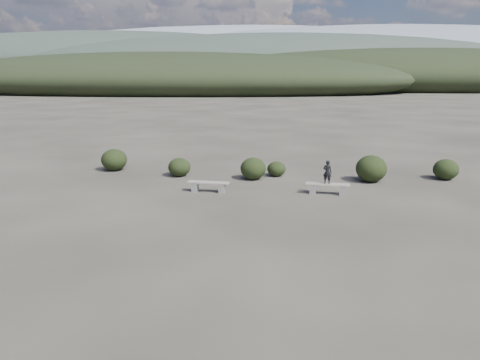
{
  "coord_description": "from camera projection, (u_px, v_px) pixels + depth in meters",
  "views": [
    {
      "loc": [
        0.57,
        -13.13,
        5.07
      ],
      "look_at": [
        -0.68,
        3.5,
        1.1
      ],
      "focal_mm": 35.0,
      "sensor_mm": 36.0,
      "label": 1
    }
  ],
  "objects": [
    {
      "name": "bench_left",
      "position": [
        208.0,
        186.0,
        19.71
      ],
      "size": [
        1.79,
        0.56,
        0.44
      ],
      "rotation": [
        0.0,
        0.0,
        -0.11
      ],
      "color": "#66625F",
      "rests_on": "ground"
    },
    {
      "name": "shrub_e",
      "position": [
        446.0,
        169.0,
        21.9
      ],
      "size": [
        1.16,
        1.16,
        0.96
      ],
      "primitive_type": "ellipsoid",
      "color": "black",
      "rests_on": "ground"
    },
    {
      "name": "seated_person",
      "position": [
        327.0,
        172.0,
        19.2
      ],
      "size": [
        0.41,
        0.33,
        0.98
      ],
      "primitive_type": "imported",
      "rotation": [
        0.0,
        0.0,
        2.83
      ],
      "color": "black",
      "rests_on": "bench_right"
    },
    {
      "name": "mountain_ridges",
      "position": [
        265.0,
        61.0,
        340.88
      ],
      "size": [
        500.0,
        400.0,
        56.0
      ],
      "color": "black",
      "rests_on": "ground"
    },
    {
      "name": "shrub_b",
      "position": [
        253.0,
        169.0,
        21.93
      ],
      "size": [
        1.2,
        1.2,
        1.03
      ],
      "primitive_type": "ellipsoid",
      "color": "black",
      "rests_on": "ground"
    },
    {
      "name": "shrub_d",
      "position": [
        371.0,
        169.0,
        21.44
      ],
      "size": [
        1.4,
        1.4,
        1.23
      ],
      "primitive_type": "ellipsoid",
      "color": "black",
      "rests_on": "ground"
    },
    {
      "name": "shrub_a",
      "position": [
        179.0,
        167.0,
        22.6
      ],
      "size": [
        1.09,
        1.09,
        0.89
      ],
      "primitive_type": "ellipsoid",
      "color": "black",
      "rests_on": "ground"
    },
    {
      "name": "ground",
      "position": [
        254.0,
        243.0,
        13.96
      ],
      "size": [
        1200.0,
        1200.0,
        0.0
      ],
      "primitive_type": "plane",
      "color": "#302C25",
      "rests_on": "ground"
    },
    {
      "name": "shrub_f",
      "position": [
        114.0,
        160.0,
        23.86
      ],
      "size": [
        1.3,
        1.3,
        1.1
      ],
      "primitive_type": "ellipsoid",
      "color": "black",
      "rests_on": "ground"
    },
    {
      "name": "bench_right",
      "position": [
        328.0,
        188.0,
        19.35
      ],
      "size": [
        1.85,
        0.61,
        0.45
      ],
      "rotation": [
        0.0,
        0.0,
        -0.13
      ],
      "color": "#66625F",
      "rests_on": "ground"
    },
    {
      "name": "shrub_c",
      "position": [
        276.0,
        169.0,
        22.6
      ],
      "size": [
        0.9,
        0.9,
        0.72
      ],
      "primitive_type": "ellipsoid",
      "color": "black",
      "rests_on": "ground"
    }
  ]
}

